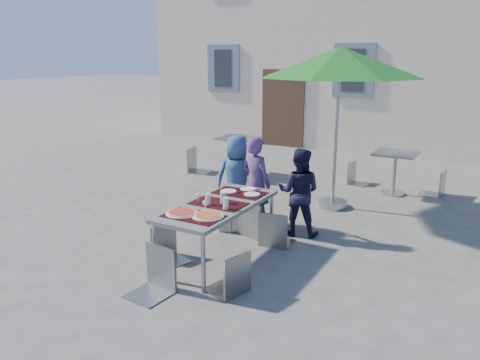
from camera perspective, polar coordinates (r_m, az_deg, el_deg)
The scene contains 22 objects.
ground at distance 6.62m, azimuth -6.12°, elevation -8.06°, with size 90.00×90.00×0.00m, color #4E4E51.
dining_table at distance 5.98m, azimuth -2.65°, elevation -3.41°, with size 0.80×1.85×0.76m.
pizza_near_left at distance 5.61m, azimuth -7.10°, elevation -3.97°, with size 0.39×0.39×0.03m.
pizza_near_right at distance 5.49m, azimuth -3.94°, elevation -4.34°, with size 0.38×0.38×0.03m.
glassware at distance 5.86m, azimuth -3.02°, elevation -2.44°, with size 0.51×0.42×0.15m.
place_settings at distance 6.46m, azimuth 0.37°, elevation -1.39°, with size 0.61×0.46×0.01m.
child_0 at distance 7.34m, azimuth -0.35°, elevation 0.13°, with size 0.68×0.45×1.40m, color #2F4E83.
child_1 at distance 7.03m, azimuth 1.94°, elevation -0.43°, with size 0.52×0.34×1.43m, color #4F3770.
child_2 at distance 6.87m, azimuth 7.20°, elevation -1.47°, with size 0.63×0.36×1.30m, color black.
chair_0 at distance 6.99m, azimuth -0.73°, elevation -1.64°, with size 0.57×0.58×0.99m.
chair_1 at distance 6.76m, azimuth 1.78°, elevation -2.03°, with size 0.57×0.57×1.03m.
chair_2 at distance 6.44m, azimuth 4.37°, elevation -3.43°, with size 0.45×0.46×0.94m.
chair_3 at distance 6.08m, azimuth -8.94°, elevation -5.24°, with size 0.49×0.49×0.86m.
chair_4 at distance 5.16m, azimuth -1.07°, elevation -8.38°, with size 0.50×0.50×0.92m.
chair_5 at distance 5.26m, azimuth -10.51°, elevation -7.68°, with size 0.47×0.47×0.98m.
patio_umbrella at distance 8.00m, azimuth 12.10°, elevation 13.74°, with size 2.69×2.69×2.72m.
cafe_table_0 at distance 10.38m, azimuth -0.25°, elevation 3.98°, with size 0.78×0.78×0.84m.
bg_chair_l_0 at distance 10.62m, azimuth -5.42°, elevation 4.22°, with size 0.53×0.53×1.04m.
bg_chair_r_0 at distance 9.84m, azimuth 0.95°, elevation 2.91°, with size 0.51×0.51×0.91m.
cafe_table_1 at distance 9.31m, azimuth 18.40°, elevation 1.84°, with size 0.77×0.77×0.82m.
bg_chair_l_1 at distance 9.88m, azimuth 14.01°, elevation 2.30°, with size 0.43×0.43×0.85m.
bg_chair_r_1 at distance 9.54m, azimuth 23.09°, elevation 1.30°, with size 0.45×0.44×0.90m.
Camera 1 is at (3.59, -4.93, 2.58)m, focal length 35.00 mm.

